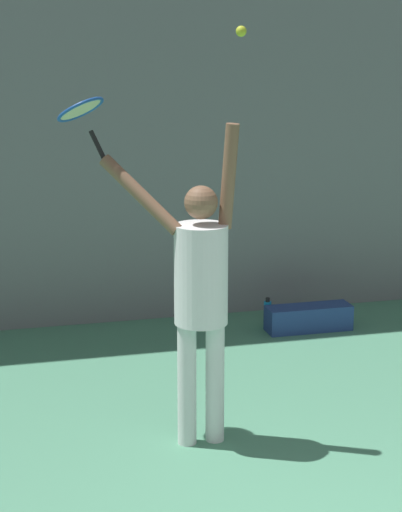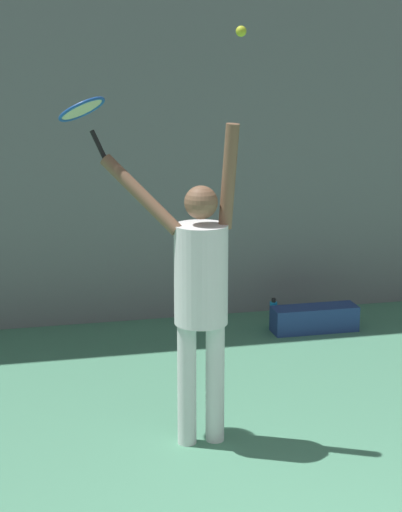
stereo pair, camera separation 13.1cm
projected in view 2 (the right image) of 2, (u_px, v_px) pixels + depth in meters
back_wall at (183, 62)px, 8.72m from camera, size 18.00×0.10×5.00m
tennis_player at (200, 285)px, 6.20m from camera, size 0.90×0.57×2.21m
tennis_racket at (83, 112)px, 6.21m from camera, size 0.46×0.46×0.42m
tennis_ball at (241, 31)px, 5.77m from camera, size 0.07×0.07×0.07m
water_bottle at (273, 314)px, 8.89m from camera, size 0.07×0.07×0.30m
equipment_bag at (314, 319)px, 8.81m from camera, size 0.82×0.26×0.24m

